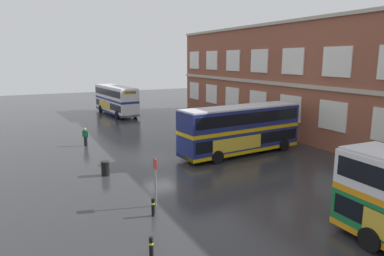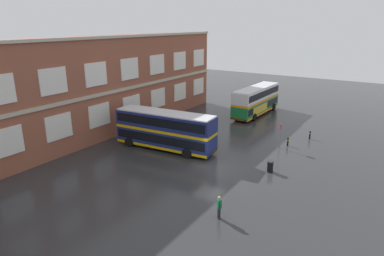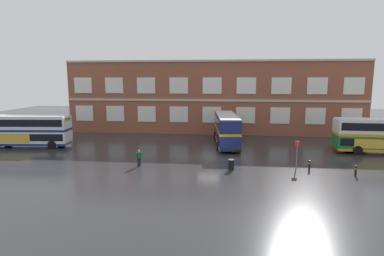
{
  "view_description": "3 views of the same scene",
  "coord_description": "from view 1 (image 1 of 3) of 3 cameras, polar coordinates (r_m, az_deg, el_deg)",
  "views": [
    {
      "loc": [
        25.81,
        -9.89,
        7.99
      ],
      "look_at": [
        0.02,
        2.97,
        2.22
      ],
      "focal_mm": 32.67,
      "sensor_mm": 36.0,
      "label": 1
    },
    {
      "loc": [
        -24.83,
        -14.12,
        12.99
      ],
      "look_at": [
        2.24,
        3.37,
        2.81
      ],
      "focal_mm": 31.34,
      "sensor_mm": 36.0,
      "label": 2
    },
    {
      "loc": [
        1.81,
        -33.83,
        8.65
      ],
      "look_at": [
        -2.29,
        3.37,
        2.71
      ],
      "focal_mm": 28.7,
      "sensor_mm": 36.0,
      "label": 3
    }
  ],
  "objects": [
    {
      "name": "bus_stand_flag",
      "position": [
        19.18,
        -5.99,
        -8.07
      ],
      "size": [
        0.44,
        0.1,
        2.7
      ],
      "color": "slate",
      "rests_on": "ground"
    },
    {
      "name": "waiting_passenger",
      "position": [
        33.74,
        -17.01,
        -1.25
      ],
      "size": [
        0.52,
        0.53,
        1.7
      ],
      "color": "black",
      "rests_on": "ground"
    },
    {
      "name": "double_decker_near",
      "position": [
        51.45,
        -12.32,
        4.55
      ],
      "size": [
        11.19,
        3.65,
        4.07
      ],
      "color": "silver",
      "rests_on": "ground"
    },
    {
      "name": "brick_terminal_building",
      "position": [
        38.28,
        20.46,
        7.14
      ],
      "size": [
        46.92,
        8.19,
        11.62
      ],
      "color": "brown",
      "rests_on": "ground"
    },
    {
      "name": "station_litter_bin",
      "position": [
        25.03,
        -13.97,
        -6.37
      ],
      "size": [
        0.6,
        0.6,
        1.03
      ],
      "color": "black",
      "rests_on": "ground"
    },
    {
      "name": "double_decker_middle",
      "position": [
        29.56,
        7.95,
        -0.17
      ],
      "size": [
        3.61,
        11.19,
        4.07
      ],
      "color": "navy",
      "rests_on": "ground"
    },
    {
      "name": "ground_plane",
      "position": [
        29.52,
        -1.71,
        -4.38
      ],
      "size": [
        120.0,
        120.0,
        0.0
      ],
      "primitive_type": "plane",
      "color": "#2B2B2D"
    },
    {
      "name": "safety_bollard_east",
      "position": [
        14.95,
        -6.66,
        -18.84
      ],
      "size": [
        0.19,
        0.19,
        0.95
      ],
      "color": "black",
      "rests_on": "ground"
    },
    {
      "name": "safety_bollard_west",
      "position": [
        18.47,
        -6.37,
        -12.69
      ],
      "size": [
        0.19,
        0.19,
        0.95
      ],
      "color": "black",
      "rests_on": "ground"
    }
  ]
}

